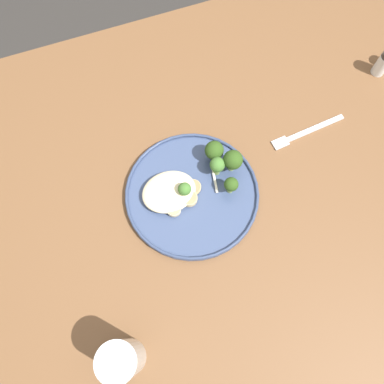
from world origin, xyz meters
name	(u,v)px	position (x,y,z in m)	size (l,w,h in m)	color
ground	(197,253)	(0.00, 0.00, 0.00)	(6.00, 6.00, 0.00)	#2D2B28
wooden_dining_table	(201,199)	(0.00, 0.00, 0.66)	(1.40, 1.00, 0.74)	brown
dinner_plate	(192,194)	(0.03, 0.01, 0.75)	(0.29, 0.29, 0.02)	#38476B
noodle_bed	(169,192)	(0.07, -0.01, 0.76)	(0.12, 0.09, 0.03)	beige
seared_scallop_half_hidden	(189,198)	(0.04, 0.02, 0.76)	(0.03, 0.03, 0.02)	#E5C689
seared_scallop_right_edge	(176,198)	(0.06, 0.01, 0.76)	(0.03, 0.03, 0.01)	#DBB77A
seared_scallop_on_noodles	(194,189)	(0.02, 0.00, 0.76)	(0.03, 0.03, 0.01)	#DBB77A
seared_scallop_large_seared	(174,209)	(0.08, 0.03, 0.76)	(0.03, 0.03, 0.01)	beige
broccoli_floret_split_head	(217,165)	(-0.04, -0.02, 0.79)	(0.03, 0.03, 0.06)	#7A994C
broccoli_floret_beside_noodles	(214,151)	(-0.05, -0.05, 0.79)	(0.04, 0.04, 0.06)	#89A356
broccoli_floret_small_sprig	(185,190)	(0.04, 0.01, 0.78)	(0.03, 0.03, 0.05)	#89A356
broccoli_floret_right_tilted	(231,185)	(-0.05, 0.03, 0.78)	(0.03, 0.03, 0.05)	#89A356
broccoli_floret_front_edge	(233,160)	(-0.08, -0.02, 0.79)	(0.04, 0.04, 0.07)	#89A356
onion_sliver_curled_piece	(214,179)	(-0.03, 0.00, 0.75)	(0.06, 0.01, 0.00)	silver
onion_sliver_long_sliver	(186,192)	(0.04, 0.00, 0.75)	(0.04, 0.01, 0.00)	silver
water_glass	(123,359)	(0.25, 0.27, 0.80)	(0.07, 0.07, 0.13)	silver
dinner_fork	(306,132)	(-0.27, -0.05, 0.74)	(0.19, 0.03, 0.00)	silver
pepper_shaker	(383,63)	(-0.52, -0.14, 0.77)	(0.03, 0.03, 0.07)	white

